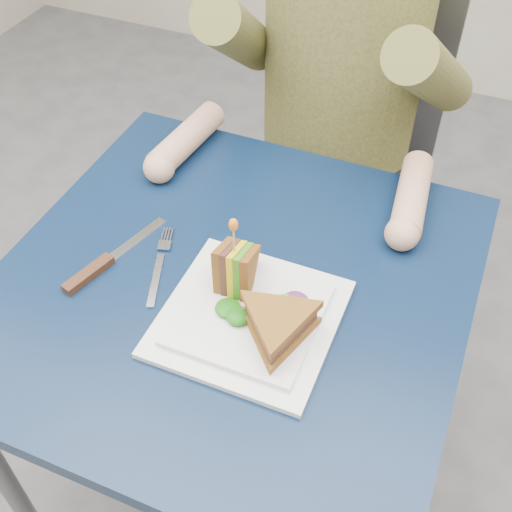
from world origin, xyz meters
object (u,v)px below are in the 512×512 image
at_px(table, 233,312).
at_px(sandwich_flat, 278,325).
at_px(chair, 343,147).
at_px(sandwich_upright, 235,269).
at_px(fork, 159,267).
at_px(plate, 249,317).
at_px(diner, 345,24).
at_px(knife, 98,267).

distance_m(table, sandwich_flat, 0.19).
xyz_separation_m(table, chair, (0.00, 0.67, -0.11)).
xyz_separation_m(chair, sandwich_flat, (0.11, -0.76, 0.23)).
xyz_separation_m(sandwich_upright, fork, (-0.14, -0.00, -0.05)).
relative_size(plate, sandwich_flat, 1.30).
relative_size(table, sandwich_flat, 3.75).
bearing_deg(diner, plate, -84.61).
height_order(table, knife, knife).
xyz_separation_m(plate, fork, (-0.18, 0.04, -0.01)).
distance_m(plate, fork, 0.19).
xyz_separation_m(diner, fork, (-0.12, -0.58, -0.18)).
xyz_separation_m(chair, sandwich_upright, (0.02, -0.69, 0.24)).
relative_size(sandwich_upright, fork, 0.73).
height_order(table, sandwich_upright, sandwich_upright).
xyz_separation_m(sandwich_upright, knife, (-0.23, -0.04, -0.05)).
relative_size(table, chair, 0.81).
relative_size(table, knife, 3.44).
distance_m(fork, knife, 0.10).
relative_size(table, plate, 2.88).
height_order(table, diner, diner).
bearing_deg(sandwich_upright, chair, 91.33).
bearing_deg(chair, sandwich_flat, -81.50).
bearing_deg(sandwich_flat, plate, 155.56).
bearing_deg(table, sandwich_upright, -48.61).
bearing_deg(chair, knife, -106.08).
bearing_deg(fork, sandwich_upright, 0.92).
bearing_deg(knife, sandwich_flat, -4.66).
bearing_deg(table, chair, 90.00).
distance_m(table, fork, 0.15).
height_order(table, plate, plate).
height_order(table, chair, chair).
bearing_deg(knife, sandwich_upright, 10.76).
height_order(fork, knife, knife).
xyz_separation_m(table, plate, (0.06, -0.06, 0.09)).
bearing_deg(chair, fork, -99.92).
distance_m(sandwich_flat, sandwich_upright, 0.12).
relative_size(plate, fork, 1.49).
xyz_separation_m(plate, sandwich_flat, (0.05, -0.02, 0.04)).
bearing_deg(plate, chair, 94.58).
height_order(sandwich_upright, fork, sandwich_upright).
xyz_separation_m(sandwich_flat, sandwich_upright, (-0.10, 0.07, 0.01)).
bearing_deg(sandwich_flat, table, 142.26).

